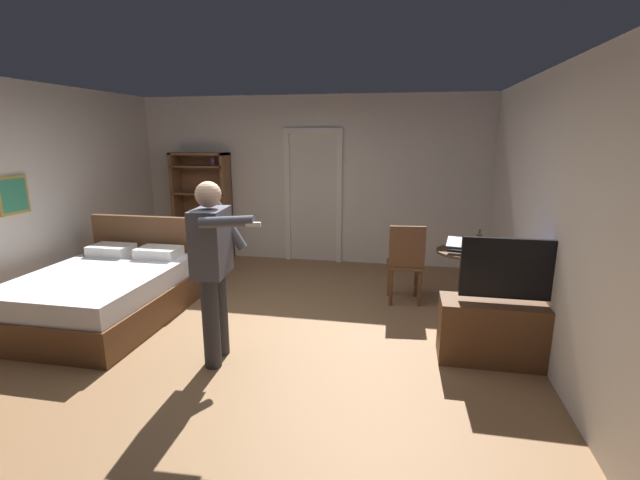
{
  "coord_description": "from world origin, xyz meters",
  "views": [
    {
      "loc": [
        1.5,
        -3.94,
        2.03
      ],
      "look_at": [
        0.72,
        0.11,
        1.04
      ],
      "focal_mm": 24.73,
      "sensor_mm": 36.0,
      "label": 1
    }
  ],
  "objects_px": {
    "bookshelf": "(203,202)",
    "tv_flatscreen": "(509,327)",
    "laptop": "(462,247)",
    "wooden_chair": "(406,261)",
    "side_table": "(463,269)",
    "suitcase_dark": "(194,265)",
    "bottle_on_table": "(479,243)",
    "person_blue_shirt": "(213,261)",
    "suitcase_small": "(197,268)",
    "bed": "(107,292)"
  },
  "relations": [
    {
      "from": "bookshelf",
      "to": "wooden_chair",
      "type": "relative_size",
      "value": 1.77
    },
    {
      "from": "person_blue_shirt",
      "to": "bottle_on_table",
      "type": "bearing_deg",
      "value": 34.2
    },
    {
      "from": "bookshelf",
      "to": "wooden_chair",
      "type": "bearing_deg",
      "value": -24.38
    },
    {
      "from": "person_blue_shirt",
      "to": "bed",
      "type": "bearing_deg",
      "value": 157.7
    },
    {
      "from": "wooden_chair",
      "to": "suitcase_dark",
      "type": "distance_m",
      "value": 3.03
    },
    {
      "from": "side_table",
      "to": "laptop",
      "type": "height_order",
      "value": "laptop"
    },
    {
      "from": "suitcase_small",
      "to": "laptop",
      "type": "bearing_deg",
      "value": 0.37
    },
    {
      "from": "bottle_on_table",
      "to": "bed",
      "type": "bearing_deg",
      "value": -165.97
    },
    {
      "from": "side_table",
      "to": "suitcase_dark",
      "type": "height_order",
      "value": "side_table"
    },
    {
      "from": "suitcase_dark",
      "to": "suitcase_small",
      "type": "relative_size",
      "value": 1.37
    },
    {
      "from": "laptop",
      "to": "suitcase_dark",
      "type": "bearing_deg",
      "value": 173.16
    },
    {
      "from": "laptop",
      "to": "bookshelf",
      "type": "bearing_deg",
      "value": 158.78
    },
    {
      "from": "side_table",
      "to": "laptop",
      "type": "distance_m",
      "value": 0.29
    },
    {
      "from": "tv_flatscreen",
      "to": "person_blue_shirt",
      "type": "xyz_separation_m",
      "value": [
        -2.6,
        -0.46,
        0.61
      ]
    },
    {
      "from": "bookshelf",
      "to": "person_blue_shirt",
      "type": "bearing_deg",
      "value": -63.09
    },
    {
      "from": "bed",
      "to": "side_table",
      "type": "relative_size",
      "value": 2.77
    },
    {
      "from": "tv_flatscreen",
      "to": "laptop",
      "type": "relative_size",
      "value": 3.19
    },
    {
      "from": "laptop",
      "to": "suitcase_small",
      "type": "xyz_separation_m",
      "value": [
        -3.51,
        0.32,
        -0.55
      ]
    },
    {
      "from": "bed",
      "to": "tv_flatscreen",
      "type": "bearing_deg",
      "value": -2.77
    },
    {
      "from": "bed",
      "to": "laptop",
      "type": "bearing_deg",
      "value": 15.16
    },
    {
      "from": "laptop",
      "to": "wooden_chair",
      "type": "bearing_deg",
      "value": 177.28
    },
    {
      "from": "tv_flatscreen",
      "to": "suitcase_dark",
      "type": "bearing_deg",
      "value": 156.54
    },
    {
      "from": "tv_flatscreen",
      "to": "bottle_on_table",
      "type": "distance_m",
      "value": 1.33
    },
    {
      "from": "bed",
      "to": "wooden_chair",
      "type": "xyz_separation_m",
      "value": [
        3.29,
        1.09,
        0.24
      ]
    },
    {
      "from": "suitcase_dark",
      "to": "wooden_chair",
      "type": "bearing_deg",
      "value": -22.54
    },
    {
      "from": "bookshelf",
      "to": "suitcase_small",
      "type": "bearing_deg",
      "value": -69.67
    },
    {
      "from": "side_table",
      "to": "suitcase_small",
      "type": "relative_size",
      "value": 1.52
    },
    {
      "from": "side_table",
      "to": "tv_flatscreen",
      "type": "bearing_deg",
      "value": -78.77
    },
    {
      "from": "bottle_on_table",
      "to": "suitcase_dark",
      "type": "relative_size",
      "value": 0.46
    },
    {
      "from": "person_blue_shirt",
      "to": "suitcase_small",
      "type": "bearing_deg",
      "value": 120.52
    },
    {
      "from": "side_table",
      "to": "suitcase_dark",
      "type": "bearing_deg",
      "value": 173.89
    },
    {
      "from": "side_table",
      "to": "bottle_on_table",
      "type": "height_order",
      "value": "bottle_on_table"
    },
    {
      "from": "bookshelf",
      "to": "tv_flatscreen",
      "type": "height_order",
      "value": "bookshelf"
    },
    {
      "from": "tv_flatscreen",
      "to": "laptop",
      "type": "xyz_separation_m",
      "value": [
        -0.3,
        1.27,
        0.41
      ]
    },
    {
      "from": "bed",
      "to": "person_blue_shirt",
      "type": "distance_m",
      "value": 1.87
    },
    {
      "from": "bed",
      "to": "bookshelf",
      "type": "height_order",
      "value": "bookshelf"
    },
    {
      "from": "tv_flatscreen",
      "to": "laptop",
      "type": "height_order",
      "value": "tv_flatscreen"
    },
    {
      "from": "side_table",
      "to": "person_blue_shirt",
      "type": "xyz_separation_m",
      "value": [
        -2.34,
        -1.77,
        0.48
      ]
    },
    {
      "from": "bottle_on_table",
      "to": "suitcase_small",
      "type": "relative_size",
      "value": 0.63
    },
    {
      "from": "wooden_chair",
      "to": "suitcase_dark",
      "type": "height_order",
      "value": "wooden_chair"
    },
    {
      "from": "person_blue_shirt",
      "to": "suitcase_dark",
      "type": "distance_m",
      "value": 2.64
    },
    {
      "from": "bottle_on_table",
      "to": "person_blue_shirt",
      "type": "distance_m",
      "value": 3.01
    },
    {
      "from": "laptop",
      "to": "suitcase_small",
      "type": "relative_size",
      "value": 0.83
    },
    {
      "from": "bookshelf",
      "to": "suitcase_dark",
      "type": "relative_size",
      "value": 2.77
    },
    {
      "from": "bottle_on_table",
      "to": "bookshelf",
      "type": "bearing_deg",
      "value": 159.16
    },
    {
      "from": "side_table",
      "to": "bed",
      "type": "bearing_deg",
      "value": -164.42
    },
    {
      "from": "laptop",
      "to": "person_blue_shirt",
      "type": "distance_m",
      "value": 2.89
    },
    {
      "from": "wooden_chair",
      "to": "person_blue_shirt",
      "type": "relative_size",
      "value": 0.6
    },
    {
      "from": "bookshelf",
      "to": "suitcase_dark",
      "type": "height_order",
      "value": "bookshelf"
    },
    {
      "from": "bed",
      "to": "suitcase_small",
      "type": "bearing_deg",
      "value": 73.28
    }
  ]
}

